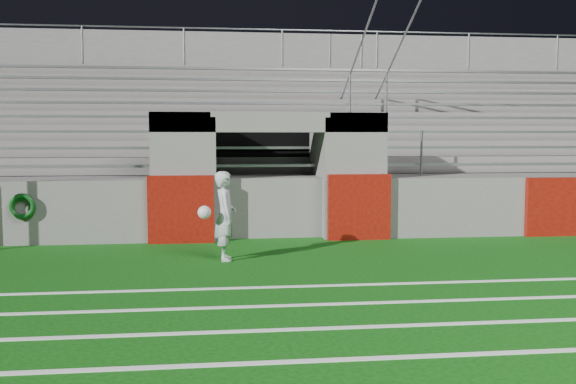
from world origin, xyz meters
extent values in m
plane|color=#0B460B|center=(0.00, 0.00, 0.00)|extent=(90.00, 90.00, 0.00)
cube|color=white|center=(0.00, -4.00, 0.01)|extent=(28.00, 0.09, 0.01)
cube|color=white|center=(0.00, -3.00, 0.01)|extent=(28.00, 0.09, 0.01)
cube|color=white|center=(0.00, -2.00, 0.01)|extent=(28.00, 0.09, 0.01)
cube|color=white|center=(0.00, -1.00, 0.01)|extent=(28.00, 0.09, 0.01)
cube|color=#62605D|center=(-1.80, 3.50, 1.30)|extent=(1.20, 1.00, 2.60)
cube|color=#62605D|center=(1.80, 3.50, 1.30)|extent=(1.20, 1.00, 2.60)
cube|color=black|center=(0.00, 5.20, 1.25)|extent=(2.60, 0.20, 2.50)
cube|color=#62605D|center=(-1.15, 4.10, 1.25)|extent=(0.10, 2.20, 2.50)
cube|color=#62605D|center=(1.15, 4.10, 1.25)|extent=(0.10, 2.20, 2.50)
cube|color=#62605D|center=(0.00, 3.50, 2.40)|extent=(4.80, 1.00, 0.40)
cube|color=#62605D|center=(0.00, 7.35, 1.15)|extent=(26.00, 8.00, 0.20)
cube|color=#62605D|center=(0.00, 7.35, 0.53)|extent=(26.00, 8.00, 1.05)
cube|color=#600E08|center=(-1.80, 2.94, 0.68)|extent=(1.30, 0.15, 1.35)
cube|color=#600E08|center=(1.80, 2.94, 0.68)|extent=(1.30, 0.15, 1.35)
cube|color=#600E08|center=(6.50, 2.94, 0.62)|extent=(2.20, 0.15, 1.25)
cube|color=#96989E|center=(0.00, 4.43, 1.47)|extent=(23.00, 0.28, 0.06)
cube|color=#62605D|center=(0.00, 5.28, 1.44)|extent=(24.00, 0.75, 0.38)
cube|color=#96989E|center=(0.00, 5.18, 1.85)|extent=(23.00, 0.28, 0.06)
cube|color=#62605D|center=(0.00, 6.03, 1.63)|extent=(24.00, 0.75, 0.76)
cube|color=#96989E|center=(0.00, 5.93, 2.23)|extent=(23.00, 0.28, 0.06)
cube|color=#62605D|center=(0.00, 6.78, 1.82)|extent=(24.00, 0.75, 1.14)
cube|color=#96989E|center=(0.00, 6.68, 2.61)|extent=(23.00, 0.28, 0.06)
cube|color=#62605D|center=(0.00, 7.53, 2.01)|extent=(24.00, 0.75, 1.52)
cube|color=#96989E|center=(0.00, 7.43, 2.99)|extent=(23.00, 0.28, 0.06)
cube|color=#62605D|center=(0.00, 8.28, 2.20)|extent=(24.00, 0.75, 1.90)
cube|color=#96989E|center=(0.00, 8.18, 3.37)|extent=(23.00, 0.28, 0.06)
cube|color=#62605D|center=(0.00, 9.03, 2.39)|extent=(24.00, 0.75, 2.28)
cube|color=#96989E|center=(0.00, 8.93, 3.75)|extent=(23.00, 0.28, 0.06)
cube|color=#62605D|center=(0.00, 9.78, 2.58)|extent=(24.00, 0.75, 2.66)
cube|color=#96989E|center=(0.00, 9.68, 4.13)|extent=(23.00, 0.28, 0.06)
cube|color=#62605D|center=(0.00, 10.45, 2.65)|extent=(26.00, 0.60, 5.29)
cylinder|color=#A5A8AD|center=(2.50, 4.15, 1.75)|extent=(0.05, 0.05, 1.00)
cylinder|color=#A5A8AD|center=(2.50, 7.15, 3.27)|extent=(0.05, 0.05, 1.00)
cylinder|color=#A5A8AD|center=(2.50, 10.15, 4.79)|extent=(0.05, 0.05, 1.00)
cylinder|color=#A5A8AD|center=(2.50, 7.15, 3.77)|extent=(0.05, 6.02, 3.08)
cylinder|color=#A5A8AD|center=(3.50, 4.15, 1.75)|extent=(0.05, 0.05, 1.00)
cylinder|color=#A5A8AD|center=(3.50, 7.15, 3.27)|extent=(0.05, 0.05, 1.00)
cylinder|color=#A5A8AD|center=(3.50, 10.15, 4.79)|extent=(0.05, 0.05, 1.00)
cylinder|color=#A5A8AD|center=(3.50, 7.15, 3.77)|extent=(0.05, 6.02, 3.08)
cylinder|color=#A5A8AD|center=(-5.00, 10.15, 4.84)|extent=(0.05, 0.05, 1.10)
cylinder|color=#A5A8AD|center=(-2.00, 10.15, 4.84)|extent=(0.05, 0.05, 1.10)
cylinder|color=#A5A8AD|center=(1.00, 10.15, 4.84)|extent=(0.05, 0.05, 1.10)
cylinder|color=#A5A8AD|center=(4.00, 10.15, 4.84)|extent=(0.05, 0.05, 1.10)
cylinder|color=#A5A8AD|center=(7.00, 10.15, 4.84)|extent=(0.05, 0.05, 1.10)
cylinder|color=#A5A8AD|center=(10.00, 10.15, 4.84)|extent=(0.05, 0.05, 1.10)
cylinder|color=#A5A8AD|center=(0.00, 10.15, 5.39)|extent=(24.00, 0.05, 0.05)
imported|color=silver|center=(-0.96, 1.09, 0.76)|extent=(0.40, 0.58, 1.53)
sphere|color=white|center=(-1.31, 0.85, 0.86)|extent=(0.22, 0.22, 0.22)
torus|color=#0E460F|center=(-4.80, 2.95, 0.74)|extent=(0.48, 0.09, 0.48)
torus|color=#0E4615|center=(-4.80, 2.90, 0.78)|extent=(0.50, 0.10, 0.50)
camera|label=1|loc=(-1.17, -9.82, 2.12)|focal=40.00mm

